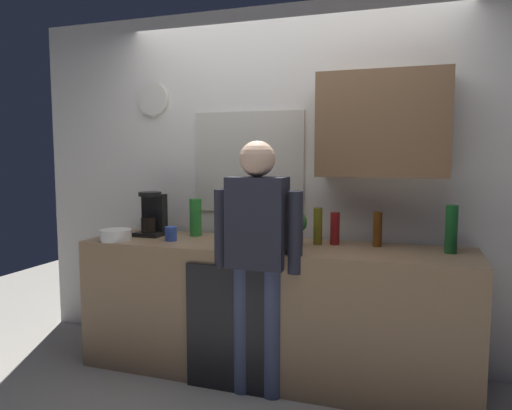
% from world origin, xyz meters
% --- Properties ---
extents(ground_plane, '(8.00, 8.00, 0.00)m').
position_xyz_m(ground_plane, '(0.00, 0.00, 0.00)').
color(ground_plane, '#9E998E').
extents(kitchen_counter, '(2.64, 0.64, 0.91)m').
position_xyz_m(kitchen_counter, '(0.00, 0.30, 0.45)').
color(kitchen_counter, '#937251').
rests_on(kitchen_counter, ground_plane).
extents(dishwasher_panel, '(0.56, 0.02, 0.82)m').
position_xyz_m(dishwasher_panel, '(-0.19, -0.03, 0.41)').
color(dishwasher_panel, black).
rests_on(dishwasher_panel, ground_plane).
extents(back_wall_assembly, '(4.24, 0.42, 2.60)m').
position_xyz_m(back_wall_assembly, '(0.09, 0.70, 1.36)').
color(back_wall_assembly, white).
rests_on(back_wall_assembly, ground_plane).
extents(coffee_maker, '(0.20, 0.20, 0.33)m').
position_xyz_m(coffee_maker, '(-0.97, 0.39, 1.06)').
color(coffee_maker, black).
rests_on(coffee_maker, kitchen_counter).
extents(bottle_clear_soda, '(0.09, 0.09, 0.28)m').
position_xyz_m(bottle_clear_soda, '(-0.65, 0.47, 1.05)').
color(bottle_clear_soda, '#2D8C33').
rests_on(bottle_clear_soda, kitchen_counter).
extents(bottle_amber_beer, '(0.06, 0.06, 0.23)m').
position_xyz_m(bottle_amber_beer, '(0.68, 0.46, 1.02)').
color(bottle_amber_beer, brown).
rests_on(bottle_amber_beer, kitchen_counter).
extents(bottle_red_vinegar, '(0.06, 0.06, 0.22)m').
position_xyz_m(bottle_red_vinegar, '(0.40, 0.45, 1.02)').
color(bottle_red_vinegar, maroon).
rests_on(bottle_red_vinegar, kitchen_counter).
extents(bottle_olive_oil, '(0.06, 0.06, 0.25)m').
position_xyz_m(bottle_olive_oil, '(0.29, 0.41, 1.03)').
color(bottle_olive_oil, olive).
rests_on(bottle_olive_oil, kitchen_counter).
extents(bottle_green_wine, '(0.07, 0.07, 0.30)m').
position_xyz_m(bottle_green_wine, '(1.13, 0.38, 1.06)').
color(bottle_green_wine, '#195923').
rests_on(bottle_green_wine, kitchen_counter).
extents(cup_blue_mug, '(0.08, 0.08, 0.10)m').
position_xyz_m(cup_blue_mug, '(-0.72, 0.21, 0.96)').
color(cup_blue_mug, '#3351B2').
rests_on(cup_blue_mug, kitchen_counter).
extents(mixing_bowl, '(0.22, 0.22, 0.08)m').
position_xyz_m(mixing_bowl, '(-1.09, 0.09, 0.95)').
color(mixing_bowl, white).
rests_on(mixing_bowl, kitchen_counter).
extents(potted_plant, '(0.15, 0.15, 0.23)m').
position_xyz_m(potted_plant, '(0.16, 0.33, 1.04)').
color(potted_plant, '#9E5638').
rests_on(potted_plant, kitchen_counter).
extents(storage_canister, '(0.14, 0.14, 0.17)m').
position_xyz_m(storage_canister, '(-0.14, 0.33, 0.99)').
color(storage_canister, silver).
rests_on(storage_canister, kitchen_counter).
extents(person_at_sink, '(0.57, 0.22, 1.60)m').
position_xyz_m(person_at_sink, '(0.00, 0.00, 0.95)').
color(person_at_sink, '#3F4766').
rests_on(person_at_sink, ground_plane).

